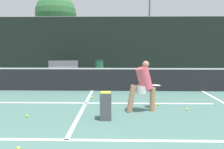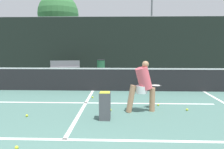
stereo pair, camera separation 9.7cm
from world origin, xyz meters
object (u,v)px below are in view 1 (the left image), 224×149
at_px(player_practicing, 143,85).
at_px(trash_bin, 99,67).
at_px(ball_hopper, 106,105).
at_px(parked_car, 76,60).
at_px(courtside_bench, 63,67).

height_order(player_practicing, trash_bin, player_practicing).
bearing_deg(ball_hopper, parked_car, 103.65).
bearing_deg(courtside_bench, ball_hopper, -78.15).
distance_m(courtside_bench, trash_bin, 2.36).
relative_size(courtside_bench, parked_car, 0.47).
xyz_separation_m(ball_hopper, parked_car, (-3.13, 12.88, 0.23)).
xyz_separation_m(player_practicing, ball_hopper, (-1.03, -0.69, -0.40)).
relative_size(player_practicing, courtside_bench, 0.77).
relative_size(ball_hopper, courtside_bench, 0.37).
bearing_deg(player_practicing, courtside_bench, 107.77).
distance_m(player_practicing, ball_hopper, 1.30).
bearing_deg(parked_car, trash_bin, -63.87).
xyz_separation_m(trash_bin, parked_car, (-2.32, 4.74, 0.12)).
bearing_deg(ball_hopper, trash_bin, 95.64).
height_order(player_practicing, courtside_bench, player_practicing).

